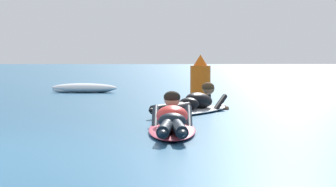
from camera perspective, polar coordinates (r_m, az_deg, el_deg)
The scene contains 5 objects.
ground_plane at distance 16.41m, azimuth -7.22°, elevation -0.17°, with size 120.00×120.00×0.00m, color #235B84.
surfer_near at distance 8.42m, azimuth 0.35°, elevation -2.41°, with size 0.61×2.66×0.55m.
surfer_far at distance 11.33m, azimuth 2.27°, elevation -0.95°, with size 1.52×2.57×0.54m.
whitewater_front at distance 17.69m, azimuth -7.03°, elevation 0.44°, with size 1.76×0.69×0.24m.
channel_marker_buoy at distance 14.76m, azimuth 2.73°, elevation 0.98°, with size 0.46×0.46×0.98m.
Camera 1 is at (2.27, -6.22, 0.95)m, focal length 72.78 mm.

